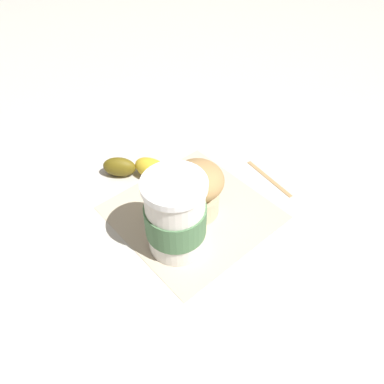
# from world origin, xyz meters

# --- Properties ---
(ground_plane) EXTENTS (3.00, 3.00, 0.00)m
(ground_plane) POSITION_xyz_m (0.00, 0.00, 0.00)
(ground_plane) COLOR beige
(paper_napkin) EXTENTS (0.28, 0.28, 0.00)m
(paper_napkin) POSITION_xyz_m (0.00, 0.00, 0.00)
(paper_napkin) COLOR beige
(paper_napkin) RESTS_ON ground_plane
(coffee_cup) EXTENTS (0.09, 0.09, 0.13)m
(coffee_cup) POSITION_xyz_m (-0.05, 0.05, 0.06)
(coffee_cup) COLOR silver
(coffee_cup) RESTS_ON paper_napkin
(muffin) EXTENTS (0.08, 0.08, 0.09)m
(muffin) POSITION_xyz_m (0.00, -0.01, 0.05)
(muffin) COLOR beige
(muffin) RESTS_ON paper_napkin
(banana) EXTENTS (0.14, 0.13, 0.04)m
(banana) POSITION_xyz_m (0.10, 0.03, 0.02)
(banana) COLOR gold
(banana) RESTS_ON paper_napkin
(wooden_stirrer) EXTENTS (0.11, 0.02, 0.00)m
(wooden_stirrer) POSITION_xyz_m (0.01, -0.16, 0.00)
(wooden_stirrer) COLOR tan
(wooden_stirrer) RESTS_ON ground_plane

